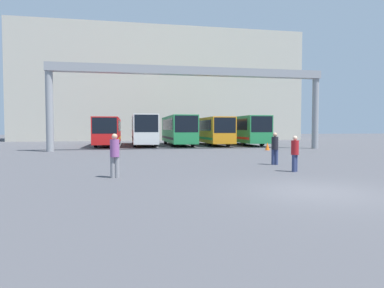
% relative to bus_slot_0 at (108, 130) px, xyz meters
% --- Properties ---
extents(ground_plane, '(200.00, 200.00, 0.00)m').
position_rel_bus_slot_0_xyz_m(ground_plane, '(7.66, -29.30, -1.73)').
color(ground_plane, '#47474C').
extents(building_backdrop, '(45.43, 12.00, 17.70)m').
position_rel_bus_slot_0_xyz_m(building_backdrop, '(7.66, 19.80, 7.12)').
color(building_backdrop, '#B7B2A3').
rests_on(building_backdrop, ground).
extents(overhead_gantry, '(24.21, 0.80, 7.24)m').
position_rel_bus_slot_0_xyz_m(overhead_gantry, '(7.66, -9.11, 4.22)').
color(overhead_gantry, gray).
rests_on(overhead_gantry, ground).
extents(bus_slot_0, '(2.47, 12.48, 3.00)m').
position_rel_bus_slot_0_xyz_m(bus_slot_0, '(0.00, 0.00, 0.00)').
color(bus_slot_0, red).
rests_on(bus_slot_0, ground).
extents(bus_slot_1, '(2.45, 12.19, 3.29)m').
position_rel_bus_slot_0_xyz_m(bus_slot_1, '(3.83, -0.14, 0.16)').
color(bus_slot_1, silver).
rests_on(bus_slot_1, ground).
extents(bus_slot_2, '(2.51, 11.47, 3.24)m').
position_rel_bus_slot_0_xyz_m(bus_slot_2, '(7.66, -0.51, 0.13)').
color(bus_slot_2, '#268C4C').
rests_on(bus_slot_2, ground).
extents(bus_slot_3, '(2.44, 10.93, 3.07)m').
position_rel_bus_slot_0_xyz_m(bus_slot_3, '(11.50, -0.77, 0.04)').
color(bus_slot_3, orange).
rests_on(bus_slot_3, ground).
extents(bus_slot_4, '(2.48, 11.66, 3.23)m').
position_rel_bus_slot_0_xyz_m(bus_slot_4, '(15.33, -0.41, 0.12)').
color(bus_slot_4, '#268C4C').
rests_on(bus_slot_4, ground).
extents(pedestrian_mid_right, '(0.35, 0.35, 1.70)m').
position_rel_bus_slot_0_xyz_m(pedestrian_mid_right, '(1.60, -25.19, -0.83)').
color(pedestrian_mid_right, gray).
rests_on(pedestrian_mid_right, ground).
extents(pedestrian_near_left, '(0.35, 0.35, 1.68)m').
position_rel_bus_slot_0_xyz_m(pedestrian_near_left, '(9.65, -21.92, -0.84)').
color(pedestrian_near_left, navy).
rests_on(pedestrian_near_left, ground).
extents(pedestrian_far_center, '(0.33, 0.33, 1.58)m').
position_rel_bus_slot_0_xyz_m(pedestrian_far_center, '(9.30, -24.78, -0.90)').
color(pedestrian_far_center, navy).
rests_on(pedestrian_far_center, ground).
extents(traffic_cone, '(0.40, 0.40, 0.68)m').
position_rel_bus_slot_0_xyz_m(traffic_cone, '(14.04, -10.67, -1.39)').
color(traffic_cone, orange).
rests_on(traffic_cone, ground).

